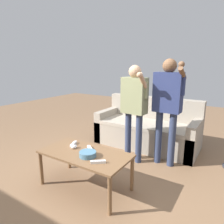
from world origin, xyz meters
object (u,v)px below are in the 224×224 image
object	(u,v)px
game_remote_wand_near	(98,162)
game_remote_wand_spare	(73,144)
player_right	(167,100)
game_remote_wand_far	(90,148)
snack_bowl	(88,154)
couch	(148,129)
game_remote_nunchuk	(74,147)
coffee_table	(85,157)
player_center	(134,103)

from	to	relation	value
game_remote_wand_near	game_remote_wand_spare	xyz separation A→B (m)	(-0.57, 0.24, -0.00)
player_right	game_remote_wand_spare	size ratio (longest dim) A/B	9.42
game_remote_wand_far	game_remote_wand_spare	bearing A→B (deg)	-179.72
snack_bowl	game_remote_wand_near	distance (m)	0.21
player_right	game_remote_wand_far	size ratio (longest dim) A/B	10.48
couch	player_right	distance (m)	1.04
game_remote_nunchuk	player_right	world-z (taller)	player_right
player_right	game_remote_wand_spare	distance (m)	1.45
player_right	game_remote_wand_far	xyz separation A→B (m)	(-0.63, -1.01, -0.51)
couch	game_remote_nunchuk	world-z (taller)	couch
game_remote_nunchuk	game_remote_wand_far	bearing A→B (deg)	21.82
couch	coffee_table	xyz separation A→B (m)	(-0.11, -1.69, 0.10)
couch	coffee_table	world-z (taller)	couch
snack_bowl	game_remote_nunchuk	xyz separation A→B (m)	(-0.29, 0.09, -0.01)
game_remote_nunchuk	game_remote_wand_far	size ratio (longest dim) A/B	0.59
player_center	game_remote_wand_spare	distance (m)	1.07
game_remote_wand_near	player_right	bearing A→B (deg)	74.83
couch	player_center	xyz separation A→B (m)	(0.06, -0.74, 0.63)
player_right	snack_bowl	bearing A→B (deg)	-114.38
game_remote_wand_spare	game_remote_wand_far	bearing A→B (deg)	0.28
coffee_table	snack_bowl	distance (m)	0.14
player_center	game_remote_wand_far	world-z (taller)	player_center
game_remote_wand_near	game_remote_wand_far	xyz separation A→B (m)	(-0.29, 0.24, 0.00)
player_right	game_remote_wand_far	distance (m)	1.29
player_center	game_remote_wand_far	size ratio (longest dim) A/B	9.89
coffee_table	game_remote_wand_spare	world-z (taller)	game_remote_wand_spare
player_center	game_remote_wand_near	world-z (taller)	player_center
player_right	game_remote_wand_far	bearing A→B (deg)	-122.07
snack_bowl	couch	bearing A→B (deg)	89.40
game_remote_wand_near	player_center	bearing A→B (deg)	96.07
coffee_table	game_remote_nunchuk	xyz separation A→B (m)	(-0.20, 0.03, 0.08)
snack_bowl	game_remote_wand_near	bearing A→B (deg)	-19.53
couch	snack_bowl	size ratio (longest dim) A/B	9.38
game_remote_nunchuk	couch	bearing A→B (deg)	79.50
game_remote_nunchuk	game_remote_wand_spare	xyz separation A→B (m)	(-0.08, 0.08, -0.01)
couch	game_remote_nunchuk	distance (m)	1.70
game_remote_nunchuk	snack_bowl	bearing A→B (deg)	-17.37
player_center	player_right	bearing A→B (deg)	18.62
snack_bowl	game_remote_wand_far	world-z (taller)	snack_bowl
game_remote_nunchuk	game_remote_wand_near	distance (m)	0.51
coffee_table	game_remote_wand_spare	distance (m)	0.31
game_remote_wand_far	game_remote_wand_near	bearing A→B (deg)	-38.92
game_remote_wand_near	coffee_table	bearing A→B (deg)	155.54
snack_bowl	game_remote_wand_near	size ratio (longest dim) A/B	1.29
game_remote_nunchuk	game_remote_wand_near	bearing A→B (deg)	-18.24
game_remote_nunchuk	game_remote_wand_near	xyz separation A→B (m)	(0.49, -0.16, -0.01)
coffee_table	game_remote_wand_near	xyz separation A→B (m)	(0.29, -0.13, 0.07)
player_center	game_remote_wand_spare	xyz separation A→B (m)	(-0.45, -0.85, -0.46)
game_remote_nunchuk	game_remote_wand_far	world-z (taller)	game_remote_nunchuk
player_center	game_remote_wand_spare	size ratio (longest dim) A/B	8.89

